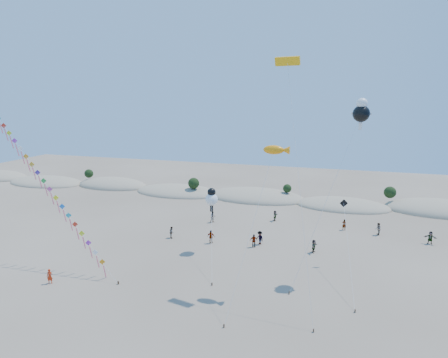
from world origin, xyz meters
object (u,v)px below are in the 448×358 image
(kite_train, at_px, (24,154))
(flyer_foreground, at_px, (50,276))
(parafoil_kite, at_px, (288,65))
(fish_kite, at_px, (276,150))

(kite_train, relative_size, flyer_foreground, 17.37)
(kite_train, distance_m, parafoil_kite, 31.89)
(kite_train, relative_size, fish_kite, 1.89)
(parafoil_kite, distance_m, flyer_foreground, 32.25)
(parafoil_kite, height_order, flyer_foreground, parafoil_kite)
(kite_train, bearing_deg, flyer_foreground, -38.66)
(kite_train, height_order, parafoil_kite, kite_train)
(fish_kite, bearing_deg, kite_train, -179.31)
(flyer_foreground, bearing_deg, parafoil_kite, -3.12)
(kite_train, bearing_deg, fish_kite, 0.69)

